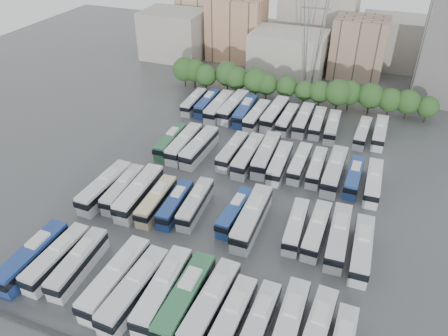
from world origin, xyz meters
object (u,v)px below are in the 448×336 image
at_px(bus_r0_s10, 258,324).
at_px(bus_r0_s12, 316,332).
at_px(bus_r1_s8, 252,217).
at_px(bus_r3_s2, 219,107).
at_px(bus_r0_s7, 185,298).
at_px(bus_r2_s3, 200,147).
at_px(bus_r1_s10, 296,226).
at_px(bus_r2_s5, 233,151).
at_px(bus_r1_s7, 235,212).
at_px(bus_r0_s4, 116,278).
at_px(bus_r1_s4, 175,204).
at_px(bus_r3_s3, 233,107).
at_px(bus_r2_s9, 300,163).
at_px(bus_r0_s5, 135,289).
at_px(bus_r1_s11, 317,230).
at_px(bus_r3_s8, 303,120).
at_px(bus_r2_s7, 266,154).
at_px(bus_r2_s11, 334,170).
at_px(electricity_pylon, 315,19).
at_px(bus_r3_s5, 257,116).
at_px(bus_r0_s1, 57,258).
at_px(bus_r2_s1, 170,141).
at_px(bus_r0_s6, 163,290).
at_px(bus_r0_s2, 78,263).
at_px(bus_r1_s5, 195,203).
at_px(bus_r0_s9, 231,320).
at_px(bus_r0_s8, 211,304).
at_px(bus_r3_s13, 380,132).
at_px(bus_r1_s12, 338,236).
at_px(bus_r2_s10, 317,167).
at_px(bus_r1_s3, 156,200).
at_px(bus_r1_s2, 139,192).
at_px(bus_r3_s10, 332,127).
at_px(bus_r0_s0, 33,256).
at_px(bus_r2_s12, 354,177).
at_px(bus_r3_s7, 287,119).
at_px(bus_r1_s13, 362,249).
at_px(bus_r1_s1, 124,189).
at_px(bus_r2_s13, 373,182).
at_px(bus_r2_s8, 280,163).
at_px(bus_r3_s9, 318,122).
at_px(bus_r3_s12, 363,133).
at_px(bus_r3_s1, 207,103).

bearing_deg(bus_r0_s10, bus_r0_s12, 11.63).
xyz_separation_m(bus_r1_s8, bus_r3_s2, (-19.48, 35.51, -0.11)).
height_order(bus_r0_s7, bus_r2_s3, bus_r0_s7).
bearing_deg(bus_r1_s10, bus_r2_s5, 131.21).
xyz_separation_m(bus_r0_s12, bus_r1_s7, (-16.56, 17.82, -0.19)).
bearing_deg(bus_r0_s4, bus_r1_s4, 91.36).
distance_m(bus_r2_s5, bus_r3_s3, 19.55).
bearing_deg(bus_r2_s9, bus_r0_s5, -108.79).
distance_m(bus_r1_s11, bus_r3_s8, 36.57).
bearing_deg(bus_r0_s7, bus_r1_s11, 55.84).
relative_size(bus_r2_s7, bus_r2_s11, 1.00).
relative_size(electricity_pylon, bus_r3_s5, 2.79).
distance_m(bus_r0_s1, bus_r2_s1, 35.30).
xyz_separation_m(bus_r0_s6, bus_r1_s7, (3.14, 18.70, -0.36)).
distance_m(bus_r0_s2, bus_r2_s11, 46.32).
xyz_separation_m(bus_r1_s5, bus_r2_s11, (19.86, 17.58, 0.26)).
height_order(bus_r0_s7, bus_r0_s9, bus_r0_s7).
distance_m(bus_r2_s7, bus_r3_s5, 16.83).
bearing_deg(bus_r0_s8, bus_r3_s13, 75.85).
bearing_deg(bus_r0_s6, bus_r1_s8, 68.50).
bearing_deg(bus_r1_s12, bus_r2_s10, 108.43).
bearing_deg(bus_r1_s3, bus_r1_s2, 168.51).
xyz_separation_m(bus_r1_s12, bus_r3_s10, (-6.50, 34.82, -0.17)).
relative_size(bus_r0_s0, bus_r0_s6, 0.96).
xyz_separation_m(bus_r2_s3, bus_r2_s12, (29.95, 0.68, -0.30)).
bearing_deg(bus_r2_s1, bus_r3_s7, 40.03).
bearing_deg(bus_r1_s13, bus_r0_s10, -121.80).
relative_size(bus_r2_s3, bus_r3_s7, 1.12).
bearing_deg(bus_r0_s9, bus_r1_s13, 55.19).
height_order(bus_r0_s4, bus_r0_s12, bus_r0_s4).
height_order(bus_r0_s4, bus_r1_s1, bus_r0_s4).
distance_m(bus_r1_s1, bus_r2_s13, 43.62).
xyz_separation_m(bus_r2_s8, bus_r3_s9, (3.50, 19.11, -0.12)).
relative_size(bus_r0_s1, bus_r2_s1, 1.06).
distance_m(bus_r0_s4, bus_r1_s2, 19.09).
height_order(bus_r0_s6, bus_r2_s1, bus_r0_s6).
xyz_separation_m(bus_r2_s13, bus_r3_s5, (-26.80, 17.35, 0.04)).
bearing_deg(bus_r3_s13, bus_r1_s8, -113.72).
bearing_deg(bus_r2_s7, bus_r2_s9, -3.68).
relative_size(bus_r2_s13, bus_r3_s10, 1.02).
height_order(bus_r1_s1, bus_r1_s2, bus_r1_s2).
relative_size(electricity_pylon, bus_r3_s10, 2.92).
height_order(bus_r0_s5, bus_r3_s12, bus_r0_s5).
relative_size(bus_r0_s10, bus_r3_s1, 1.02).
xyz_separation_m(bus_r2_s12, bus_r3_s1, (-36.55, 19.06, 0.08)).
height_order(bus_r0_s7, bus_r2_s1, bus_r0_s7).
bearing_deg(bus_r1_s10, bus_r2_s3, 142.36).
bearing_deg(bus_r0_s10, bus_r2_s12, 80.40).
xyz_separation_m(bus_r0_s1, bus_r3_s8, (23.24, 54.23, 0.00)).
xyz_separation_m(bus_r0_s6, bus_r2_s12, (19.81, 35.67, -0.37)).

